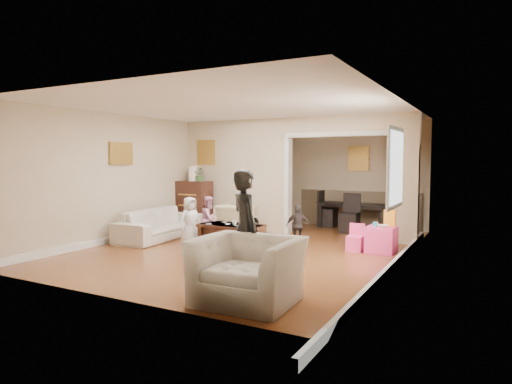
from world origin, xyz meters
The scene contains 27 objects.
floor centered at (0.00, 0.00, 0.00)m, with size 7.00×7.00×0.00m, color brown.
partition_left centered at (-1.38, 1.80, 1.30)m, with size 2.75×0.18×2.60m, color #C7AF91.
partition_right centered at (2.48, 1.80, 1.30)m, with size 0.55×0.18×2.60m, color #C7AF91.
partition_header centered at (1.10, 1.80, 2.42)m, with size 2.22×0.18×0.35m, color #C7AF91.
window_pane centered at (2.73, -0.40, 1.55)m, with size 0.03×0.95×1.10m, color white.
framed_art_partition centered at (-2.20, 1.70, 1.85)m, with size 0.45×0.03×0.55m, color brown.
framed_art_sofa_wall centered at (-2.71, -0.60, 1.80)m, with size 0.03×0.55×0.40m, color brown.
framed_art_alcove centered at (1.10, 3.44, 1.70)m, with size 0.45×0.03×0.55m, color brown.
sofa centered at (-2.16, -0.06, 0.31)m, with size 2.15×0.84×0.63m, color beige.
armchair_back centered at (-0.98, 1.10, 0.34)m, with size 0.74×0.76×0.69m, color #C9B78C.
armchair_front centered at (1.54, -2.85, 0.38)m, with size 1.17×1.02×0.76m, color beige.
dresser centered at (-2.38, 1.41, 0.58)m, with size 0.84×0.47×1.16m, color #35170F.
table_lamp centered at (-2.38, 1.41, 1.34)m, with size 0.22×0.22×0.36m, color #F7E4C9.
potted_plant centered at (-2.18, 1.41, 1.32)m, with size 0.29×0.25×0.32m, color #406A2F.
coffee_table centered at (-0.31, -0.21, 0.23)m, with size 1.20×0.60×0.45m, color #3D1E13.
coffee_cup centered at (-0.21, -0.26, 0.49)m, with size 0.09×0.09×0.09m, color white.
play_table centered at (2.29, 0.71, 0.24)m, with size 0.49×0.49×0.48m, color #FF4397.
cereal_box centered at (2.41, 0.81, 0.63)m, with size 0.20×0.07×0.30m, color yellow.
cyan_cup centered at (2.19, 0.66, 0.52)m, with size 0.08×0.08×0.08m, color #29BECD.
toy_block centered at (2.17, 0.83, 0.50)m, with size 0.08×0.06×0.05m, color red.
play_bowl centered at (2.34, 0.59, 0.50)m, with size 0.20×0.20×0.05m, color silver.
dining_table centered at (1.15, 3.23, 0.31)m, with size 1.77×0.98×0.62m, color black.
adult_person centered at (1.19, -2.30, 0.77)m, with size 0.56×0.37×1.55m, color black.
child_kneel_a centered at (-1.16, -0.36, 0.48)m, with size 0.46×0.30×0.95m, color silver.
child_kneel_b centered at (-1.01, 0.09, 0.47)m, with size 0.46×0.35×0.94m, color #C77C96.
child_toddler centered at (0.74, 0.54, 0.40)m, with size 0.47×0.20×0.80m, color black.
craft_papers centered at (-0.42, -0.21, 0.45)m, with size 0.73×0.44×0.00m.
Camera 1 is at (4.05, -7.32, 1.68)m, focal length 31.18 mm.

